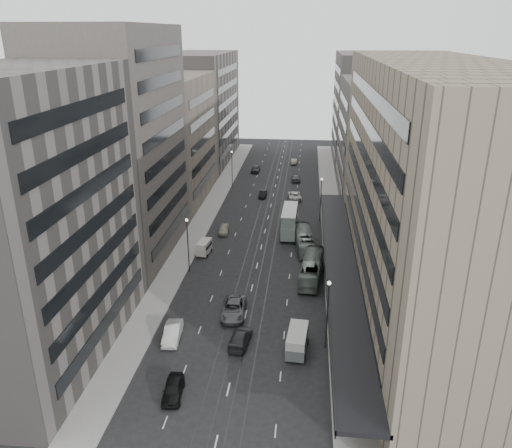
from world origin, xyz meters
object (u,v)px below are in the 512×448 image
at_px(panel_van, 204,247).
at_px(sedan_1, 172,333).
at_px(double_decker, 289,221).
at_px(sedan_0, 173,389).
at_px(bus_near, 312,268).
at_px(vw_microbus, 297,340).
at_px(bus_far, 304,240).
at_px(pedestrian, 351,356).
at_px(sedan_2, 234,309).

distance_m(panel_van, sedan_1, 23.41).
height_order(double_decker, sedan_1, double_decker).
distance_m(double_decker, sedan_0, 43.30).
distance_m(bus_near, panel_van, 18.07).
height_order(vw_microbus, panel_van, vw_microbus).
bearing_deg(bus_far, vw_microbus, 83.15).
height_order(bus_near, sedan_0, bus_near).
bearing_deg(sedan_1, sedan_0, -79.85).
xyz_separation_m(panel_van, sedan_0, (3.56, -32.72, -0.46)).
height_order(bus_near, pedestrian, bus_near).
bearing_deg(pedestrian, bus_far, -90.16).
bearing_deg(panel_van, double_decker, 43.08).
height_order(sedan_0, sedan_1, sedan_1).
bearing_deg(bus_near, vw_microbus, 90.78).
bearing_deg(vw_microbus, sedan_2, 144.29).
height_order(sedan_1, pedestrian, pedestrian).
bearing_deg(vw_microbus, panel_van, 126.85).
height_order(bus_far, double_decker, double_decker).
distance_m(double_decker, panel_van, 16.17).
xyz_separation_m(panel_van, pedestrian, (20.95, -25.85, -0.27)).
bearing_deg(bus_far, sedan_0, 65.66).
xyz_separation_m(bus_near, vw_microbus, (-1.59, -17.83, -0.07)).
height_order(sedan_2, pedestrian, pedestrian).
xyz_separation_m(bus_near, sedan_1, (-15.81, -16.86, -0.72)).
xyz_separation_m(double_decker, panel_van, (-13.01, -9.50, -1.32)).
height_order(bus_far, vw_microbus, bus_far).
distance_m(bus_far, sedan_1, 30.94).
distance_m(panel_van, pedestrian, 33.27).
bearing_deg(pedestrian, sedan_2, -41.63).
relative_size(double_decker, vw_microbus, 1.72).
bearing_deg(sedan_1, bus_near, 41.83).
distance_m(sedan_1, pedestrian, 20.07).
bearing_deg(sedan_0, pedestrian, 16.37).
bearing_deg(vw_microbus, sedan_0, -139.64).
relative_size(panel_van, pedestrian, 2.29).
relative_size(bus_near, pedestrian, 6.83).
bearing_deg(panel_van, bus_near, -14.22).
distance_m(sedan_0, sedan_2, 15.66).
xyz_separation_m(bus_far, sedan_0, (-12.07, -36.60, -0.72)).
distance_m(bus_far, vw_microbus, 28.24).
bearing_deg(sedan_2, panel_van, 109.81).
height_order(double_decker, panel_van, double_decker).
xyz_separation_m(bus_near, pedestrian, (4.10, -19.33, -0.58)).
distance_m(double_decker, pedestrian, 36.26).
height_order(bus_near, bus_far, bus_near).
relative_size(bus_far, double_decker, 1.23).
xyz_separation_m(panel_van, sedan_1, (1.03, -23.38, -0.41)).
bearing_deg(sedan_1, double_decker, 64.97).
bearing_deg(bus_far, bus_near, 90.56).
xyz_separation_m(sedan_1, pedestrian, (19.92, -2.46, 0.14)).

